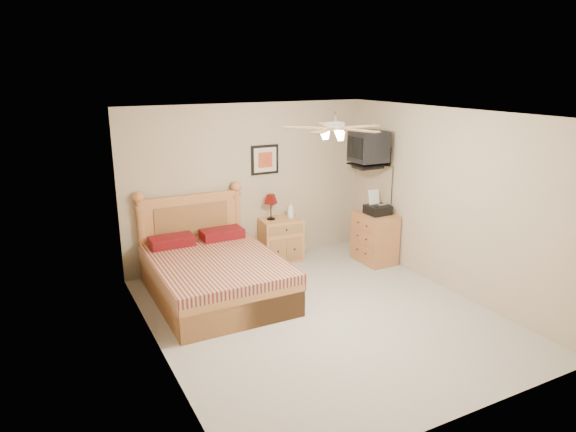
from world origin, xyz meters
The scene contains 17 objects.
floor centered at (0.00, 0.00, 0.00)m, with size 4.50×4.50×0.00m, color #A8A397.
ceiling centered at (0.00, 0.00, 2.50)m, with size 4.00×4.50×0.04m, color white.
wall_back centered at (0.00, 2.25, 1.25)m, with size 4.00×0.04×2.50m, color tan.
wall_front centered at (0.00, -2.25, 1.25)m, with size 4.00×0.04×2.50m, color tan.
wall_left centered at (-2.00, 0.00, 1.25)m, with size 0.04×4.50×2.50m, color tan.
wall_right centered at (2.00, 0.00, 1.25)m, with size 0.04×4.50×2.50m, color tan.
bed centered at (-0.99, 1.12, 0.67)m, with size 1.58×2.08×1.35m, color #B9703D, non-canonical shape.
nightstand centered at (0.43, 2.00, 0.34)m, with size 0.64×0.48×0.69m, color #BA7845.
table_lamp centered at (0.29, 2.06, 0.89)m, with size 0.22×0.22×0.41m, color #610E0C, non-canonical shape.
lotion_bottle centered at (0.61, 2.00, 0.82)m, with size 0.10×0.10×0.26m, color white.
framed_picture centered at (0.27, 2.23, 1.62)m, with size 0.46×0.04×0.46m, color black.
dresser centered at (1.73, 1.25, 0.40)m, with size 0.47×0.68×0.80m, color #9F673D.
fax_machine centered at (1.74, 1.22, 0.98)m, with size 0.35×0.37×0.37m, color black, non-canonical shape.
magazine_lower centered at (1.74, 1.47, 0.81)m, with size 0.21×0.28×0.03m, color #AFA690.
magazine_upper centered at (1.74, 1.48, 0.84)m, with size 0.21×0.29×0.02m, color gray.
wall_tv centered at (1.75, 1.34, 1.81)m, with size 0.56×0.46×0.58m, color black, non-canonical shape.
ceiling_fan centered at (0.00, -0.20, 2.36)m, with size 1.14×1.14×0.28m, color silver, non-canonical shape.
Camera 1 is at (-3.08, -5.00, 2.98)m, focal length 32.00 mm.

